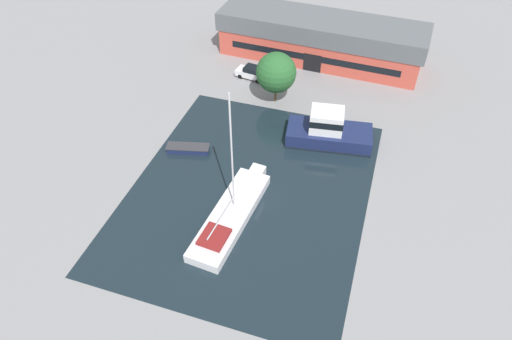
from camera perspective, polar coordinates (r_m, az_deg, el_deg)
name	(u,v)px	position (r m, az deg, el deg)	size (l,w,h in m)	color
ground_plane	(249,191)	(44.85, -0.83, -2.69)	(440.00, 440.00, 0.00)	gray
water_canal	(249,191)	(44.85, -0.83, -2.69)	(22.63, 28.19, 0.01)	black
warehouse_building	(320,39)	(64.83, 8.06, 15.94)	(28.02, 8.72, 5.89)	#C64C3D
quay_tree_near_building	(276,73)	(54.67, 2.53, 12.07)	(4.78, 4.78, 6.41)	brown
parked_car	(252,72)	(60.89, -0.51, 12.11)	(4.36, 2.40, 1.62)	silver
sailboat_moored	(231,214)	(42.08, -3.15, -5.54)	(4.19, 13.09, 13.33)	white
motor_cruiser	(328,131)	(50.32, 9.01, 4.87)	(9.75, 5.30, 3.98)	#19234C
small_dinghy	(188,148)	(49.64, -8.49, 2.68)	(4.81, 2.50, 0.65)	#19234C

